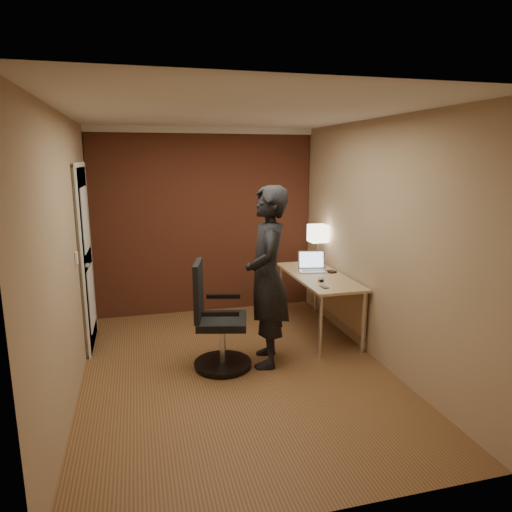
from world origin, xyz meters
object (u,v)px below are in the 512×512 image
(wallet, at_px, (331,272))
(office_chair, at_px, (215,323))
(desk_lamp, at_px, (318,234))
(phone, at_px, (324,287))
(desk, at_px, (324,285))
(laptop, at_px, (312,265))
(mouse, at_px, (321,280))
(person, at_px, (267,277))

(wallet, bearing_deg, office_chair, -155.65)
(desk_lamp, relative_size, phone, 4.65)
(phone, xyz_separation_m, wallet, (0.34, 0.59, 0.01))
(desk, xyz_separation_m, laptop, (-0.06, 0.24, 0.19))
(phone, height_order, wallet, wallet)
(desk, relative_size, wallet, 13.64)
(office_chair, bearing_deg, desk, 23.62)
(wallet, bearing_deg, laptop, 138.14)
(desk, distance_m, desk_lamp, 0.73)
(laptop, height_order, mouse, laptop)
(laptop, bearing_deg, mouse, -99.94)
(phone, distance_m, person, 0.72)
(laptop, bearing_deg, desk, -75.15)
(desk_lamp, relative_size, mouse, 5.35)
(desk_lamp, bearing_deg, office_chair, -144.41)
(phone, xyz_separation_m, office_chair, (-1.22, -0.11, -0.26))
(phone, relative_size, wallet, 1.05)
(desk, distance_m, office_chair, 1.58)
(laptop, distance_m, office_chair, 1.66)
(phone, bearing_deg, desk_lamp, 67.27)
(desk, distance_m, laptop, 0.32)
(mouse, relative_size, office_chair, 0.09)
(person, bearing_deg, wallet, 138.97)
(desk_lamp, xyz_separation_m, laptop, (-0.16, -0.23, -0.35))
(mouse, height_order, phone, mouse)
(mouse, distance_m, person, 0.86)
(laptop, distance_m, phone, 0.78)
(office_chair, bearing_deg, wallet, 24.35)
(person, bearing_deg, phone, 114.59)
(desk_lamp, height_order, phone, desk_lamp)
(office_chair, bearing_deg, person, -1.75)
(phone, bearing_deg, wallet, 55.19)
(desk, xyz_separation_m, office_chair, (-1.44, -0.63, -0.12))
(mouse, xyz_separation_m, person, (-0.75, -0.38, 0.18))
(desk, distance_m, phone, 0.58)
(phone, height_order, person, person)
(desk, bearing_deg, mouse, -120.08)
(desk, relative_size, office_chair, 1.38)
(desk_lamp, distance_m, phone, 1.11)
(desk_lamp, bearing_deg, wallet, -86.59)
(wallet, xyz_separation_m, office_chair, (-1.56, -0.71, -0.26))
(desk, relative_size, mouse, 15.00)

